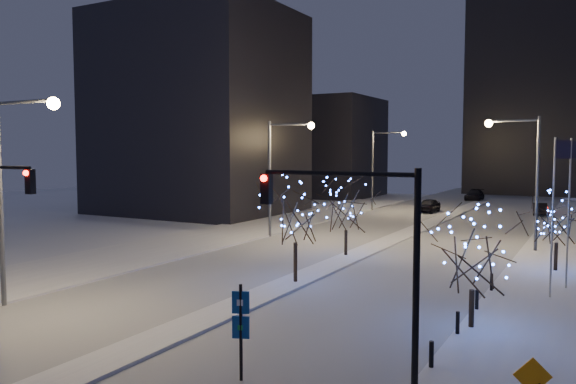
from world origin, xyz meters
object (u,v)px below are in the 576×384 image
Objects in this scene: street_lamp_w_far at (381,159)px; wayfinding_sign at (241,322)px; street_lamp_east at (524,165)px; car_mid at (540,209)px; car_far at (475,195)px; construction_sign at (532,382)px; street_lamp_w_mid at (280,162)px; holiday_tree_median_near at (295,212)px; holiday_tree_plaza_far at (557,220)px; car_near at (428,206)px; traffic_signal_east at (365,242)px; street_lamp_w_near at (13,172)px; holiday_tree_median_far at (346,206)px; holiday_tree_plaza_near at (473,253)px.

street_lamp_w_far is 3.13× the size of wayfinding_sign.
car_mid is (-1.08, 26.59, -5.73)m from street_lamp_east.
construction_sign is at bearing -78.67° from car_far.
street_lamp_w_mid is 17.10m from holiday_tree_median_near.
car_mid is 0.91× the size of holiday_tree_plaza_far.
car_near is 12.64m from car_mid.
street_lamp_w_mid is at bearing 124.51° from traffic_signal_east.
street_lamp_w_near reaches higher than construction_sign.
car_far is at bearing 98.25° from traffic_signal_east.
street_lamp_east is 13.82m from holiday_tree_median_far.
street_lamp_w_near is 21.51m from holiday_tree_median_far.
wayfinding_sign is at bearing 79.89° from car_mid.
holiday_tree_median_far is at bearing -173.17° from holiday_tree_plaza_far.
traffic_signal_east is 1.17× the size of holiday_tree_median_near.
car_mid is 0.73× the size of holiday_tree_median_far.
holiday_tree_median_near is at bearing -85.37° from holiday_tree_median_far.
car_mid is at bearing 96.47° from holiday_tree_plaza_far.
street_lamp_east is 20.00m from holiday_tree_median_near.
street_lamp_w_near is 2.30× the size of car_mid.
holiday_tree_plaza_far is at bearing -52.99° from street_lamp_w_far.
traffic_signal_east is 1.18× the size of holiday_tree_median_far.
street_lamp_w_near is at bearing 176.79° from traffic_signal_east.
holiday_tree_median_near is 13.62m from wayfinding_sign.
street_lamp_w_near reaches higher than car_mid.
street_lamp_east is at bearing 91.15° from holiday_tree_plaza_near.
street_lamp_w_mid is 1.00× the size of street_lamp_w_far.
street_lamp_w_near is at bearing -94.18° from car_near.
street_lamp_east reaches higher than traffic_signal_east.
street_lamp_w_far reaches higher than wayfinding_sign.
car_near is 1.51× the size of wayfinding_sign.
car_near is at bearing -95.35° from car_far.
street_lamp_w_far is 5.83× the size of construction_sign.
car_far is 1.16× the size of holiday_tree_plaza_far.
street_lamp_w_near is 20.97m from holiday_tree_plaza_near.
traffic_signal_east reaches higher than construction_sign.
holiday_tree_plaza_near is at bearing 36.44° from wayfinding_sign.
holiday_tree_plaza_far is at bearing -74.60° from car_far.
holiday_tree_median_near is at bearing -82.95° from car_near.
holiday_tree_plaza_near is (1.50, -47.40, 2.56)m from car_mid.
holiday_tree_median_far reaches higher than holiday_tree_plaza_far.
holiday_tree_median_far is 24.47m from construction_sign.
construction_sign is (22.51, -25.29, -5.32)m from street_lamp_w_mid.
traffic_signal_east is 5.89m from construction_sign.
street_lamp_w_far reaches higher than holiday_tree_plaza_near.
holiday_tree_median_near is at bearing -76.87° from street_lamp_w_far.
street_lamp_w_mid is 25.00m from street_lamp_w_far.
street_lamp_w_near is 14.77m from wayfinding_sign.
street_lamp_w_near is 2.07× the size of car_near.
street_lamp_w_mid is at bearing -99.77° from car_far.
holiday_tree_median_near is at bearing 160.81° from holiday_tree_plaza_near.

